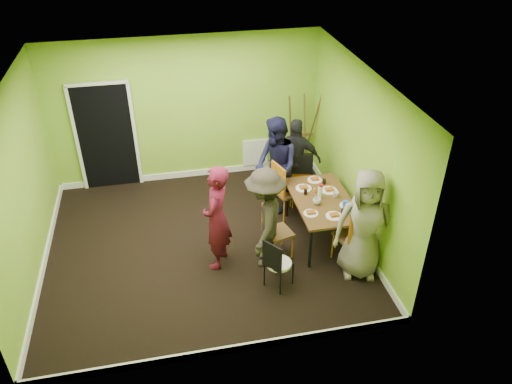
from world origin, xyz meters
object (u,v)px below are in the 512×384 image
(chair_bentwood, at_px, (277,262))
(easel, at_px, (302,133))
(orange_bottle, at_px, (315,190))
(thermos, at_px, (320,192))
(person_front_end, at_px, (364,225))
(chair_front_end, at_px, (354,234))
(chair_left_far, at_px, (284,187))
(person_left_near, at_px, (265,218))
(chair_back_end, at_px, (302,169))
(dining_table, at_px, (322,202))
(chair_left_near, at_px, (274,229))
(person_standing, at_px, (217,218))
(blue_bottle, at_px, (345,206))
(person_left_far, at_px, (276,166))
(person_back_end, at_px, (296,159))

(chair_bentwood, height_order, easel, easel)
(orange_bottle, bearing_deg, easel, 79.48)
(thermos, height_order, person_front_end, person_front_end)
(chair_front_end, xyz_separation_m, chair_bentwood, (-1.26, -0.25, -0.11))
(chair_left_far, height_order, person_left_near, person_left_near)
(chair_left_far, bearing_deg, chair_bentwood, -35.02)
(chair_front_end, bearing_deg, chair_back_end, 83.24)
(dining_table, distance_m, person_front_end, 1.01)
(chair_left_near, distance_m, chair_front_end, 1.21)
(chair_front_end, bearing_deg, person_standing, 152.62)
(chair_left_far, distance_m, chair_back_end, 0.65)
(dining_table, distance_m, person_left_near, 1.12)
(blue_bottle, xyz_separation_m, person_standing, (-1.97, 0.07, 0.01))
(chair_left_near, distance_m, chair_bentwood, 0.70)
(orange_bottle, relative_size, person_left_near, 0.05)
(chair_left_near, bearing_deg, person_front_end, 46.73)
(chair_left_far, height_order, thermos, chair_left_far)
(chair_left_near, relative_size, easel, 0.56)
(chair_back_end, relative_size, chair_bentwood, 1.08)
(chair_left_near, xyz_separation_m, person_left_near, (-0.17, -0.09, 0.29))
(chair_back_end, distance_m, orange_bottle, 0.96)
(chair_bentwood, bearing_deg, dining_table, 97.29)
(chair_left_near, relative_size, blue_bottle, 5.33)
(chair_left_near, distance_m, easel, 2.80)
(orange_bottle, xyz_separation_m, person_left_far, (-0.45, 0.79, 0.08))
(easel, bearing_deg, chair_back_end, -106.00)
(chair_left_far, xyz_separation_m, chair_left_near, (-0.42, -1.02, -0.07))
(person_back_end, bearing_deg, thermos, 113.57)
(chair_back_end, relative_size, person_front_end, 0.52)
(dining_table, xyz_separation_m, person_back_end, (-0.07, 1.32, 0.07))
(person_standing, bearing_deg, dining_table, 123.35)
(chair_back_end, bearing_deg, chair_left_near, 73.43)
(chair_left_far, xyz_separation_m, chair_bentwood, (-0.54, -1.71, -0.13))
(dining_table, xyz_separation_m, chair_left_near, (-0.87, -0.33, -0.17))
(chair_left_far, bearing_deg, dining_table, 15.57)
(thermos, bearing_deg, person_back_end, 91.75)
(easel, height_order, person_left_near, easel)
(chair_left_far, bearing_deg, blue_bottle, 15.26)
(chair_left_far, distance_m, person_front_end, 1.83)
(chair_left_near, height_order, orange_bottle, chair_left_near)
(blue_bottle, distance_m, orange_bottle, 0.66)
(chair_left_near, bearing_deg, person_left_far, 149.68)
(chair_left_near, distance_m, chair_back_end, 1.73)
(person_back_end, xyz_separation_m, person_front_end, (0.38, -2.27, 0.11))
(person_back_end, bearing_deg, blue_bottle, 122.06)
(chair_left_far, xyz_separation_m, thermos, (0.42, -0.65, 0.26))
(person_standing, bearing_deg, thermos, 125.03)
(chair_left_far, relative_size, chair_left_near, 1.13)
(dining_table, distance_m, chair_front_end, 0.81)
(chair_back_end, distance_m, chair_bentwood, 2.39)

